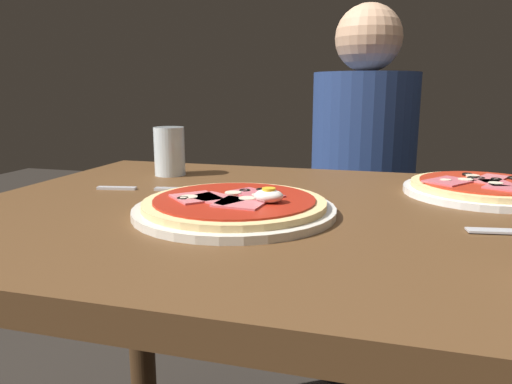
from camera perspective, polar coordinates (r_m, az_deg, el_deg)
name	(u,v)px	position (r m, az deg, el deg)	size (l,w,h in m)	color
dining_table	(283,281)	(0.83, 3.20, -10.43)	(1.06, 0.79, 0.74)	brown
pizza_foreground	(235,206)	(0.75, -2.51, -1.69)	(0.31, 0.31, 0.05)	silver
pizza_across_left	(484,188)	(0.97, 25.23, 0.39)	(0.28, 0.28, 0.03)	white
water_glass_near	(170,154)	(1.09, -10.13, 4.38)	(0.07, 0.07, 0.11)	silver
fork	(131,188)	(0.96, -14.46, 0.42)	(0.16, 0.04, 0.00)	silver
diner_person	(361,207)	(1.59, 12.21, -1.72)	(0.32, 0.32, 1.18)	black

